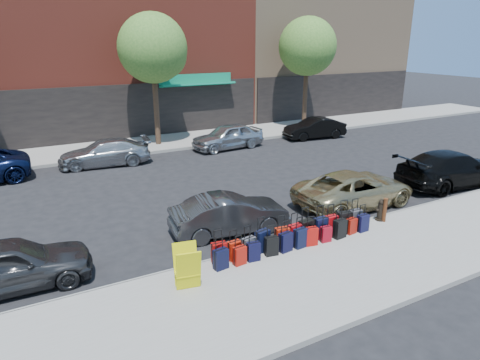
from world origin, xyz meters
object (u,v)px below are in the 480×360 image
tree_center (155,50)px  tree_right (309,48)px  suitcase_front_5 (295,234)px  car_near_3 (452,168)px  car_near_1 (230,214)px  display_rack (187,267)px  bollard (385,210)px  car_near_0 (9,265)px  car_far_2 (228,136)px  car_far_1 (105,153)px  car_far_3 (315,128)px  fire_hydrant (381,210)px  car_near_2 (355,189)px

tree_center → tree_right: bearing=0.0°
suitcase_front_5 → car_near_3: car_near_3 is taller
suitcase_front_5 → car_near_1: size_ratio=0.26×
car_near_3 → display_rack: bearing=103.9°
bollard → car_near_0: (-11.19, 1.69, 0.10)m
tree_center → car_near_1: 13.39m
tree_right → bollard: tree_right is taller
display_rack → car_far_2: 14.63m
car_near_1 → car_far_1: size_ratio=0.87×
tree_right → car_far_2: (-7.30, -2.40, -4.70)m
car_far_1 → car_far_3: size_ratio=1.13×
fire_hydrant → car_near_1: (-4.80, 1.87, 0.14)m
bollard → car_far_2: (0.18, 11.99, 0.14)m
suitcase_front_5 → car_near_3: (9.27, 1.56, 0.30)m
fire_hydrant → bollard: bearing=-66.5°
car_near_0 → car_near_3: bearing=-88.0°
bollard → display_rack: display_rack is taller
display_rack → car_near_0: 4.47m
car_far_3 → tree_center: bearing=-98.6°
tree_center → suitcase_front_5: bearing=-92.3°
car_near_0 → car_far_1: bearing=-21.5°
car_near_1 → car_near_3: (10.49, -0.36, 0.12)m
tree_center → fire_hydrant: size_ratio=9.71×
suitcase_front_5 → car_near_1: bearing=117.7°
suitcase_front_5 → car_near_2: bearing=19.2°
bollard → car_far_3: size_ratio=0.21×
tree_right → car_near_2: bearing=-119.5°
car_far_2 → car_near_0: bearing=-52.6°
display_rack → car_far_2: size_ratio=0.26×
display_rack → car_near_3: (13.00, 2.22, 0.07)m
car_near_1 → car_near_2: size_ratio=0.80×
car_far_1 → car_far_2: 6.91m
car_near_0 → car_far_3: car_near_0 is taller
car_near_2 → car_near_3: bearing=-93.2°
car_near_3 → bollard: bearing=110.4°
car_far_1 → bollard: bearing=37.0°
display_rack → bollard: bearing=15.3°
tree_right → car_near_3: 13.69m
suitcase_front_5 → display_rack: display_rack is taller
tree_right → car_far_3: tree_right is taller
fire_hydrant → car_far_3: size_ratio=0.19×
suitcase_front_5 → bollard: (3.60, -0.09, 0.12)m
fire_hydrant → car_near_2: size_ratio=0.16×
car_near_1 → car_near_0: bearing=99.2°
tree_center → car_far_2: 6.17m
car_near_0 → car_near_2: car_near_0 is taller
bollard → tree_center: bearing=101.9°
tree_center → car_near_2: (3.39, -12.54, -4.74)m
bollard → car_near_3: bearing=16.3°
car_near_3 → fire_hydrant: bearing=109.0°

